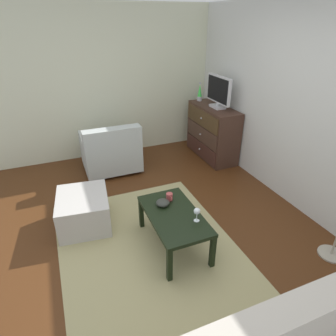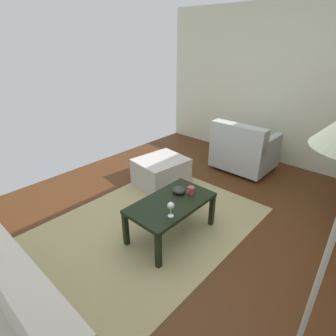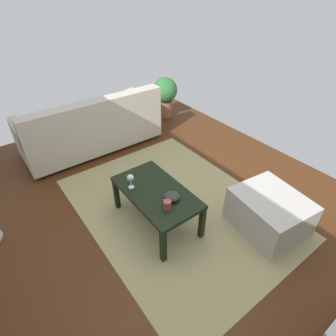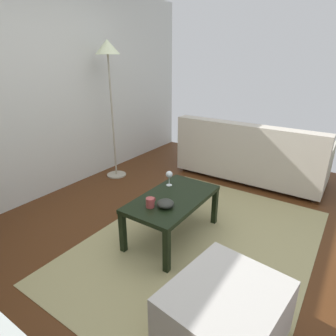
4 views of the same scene
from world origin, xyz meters
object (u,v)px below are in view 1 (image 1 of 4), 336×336
at_px(wine_glass, 197,212).
at_px(ottoman, 84,210).
at_px(tv, 219,91).
at_px(bowl_decorative, 163,203).
at_px(coffee_table, 174,218).
at_px(mug, 170,197).
at_px(lava_lamp, 200,93).
at_px(armchair, 111,151).
at_px(dresser, 212,132).

height_order(wine_glass, ottoman, wine_glass).
xyz_separation_m(tv, bowl_decorative, (1.67, -1.66, -0.74)).
bearing_deg(wine_glass, coffee_table, -139.11).
height_order(mug, ottoman, mug).
distance_m(tv, lava_lamp, 0.55).
height_order(armchair, ottoman, armchair).
relative_size(dresser, armchair, 1.27).
height_order(tv, mug, tv).
bearing_deg(bowl_decorative, coffee_table, 15.31).
xyz_separation_m(coffee_table, armchair, (-2.07, -0.24, -0.03)).
relative_size(coffee_table, wine_glass, 6.06).
height_order(lava_lamp, bowl_decorative, lava_lamp).
distance_m(dresser, tv, 0.74).
height_order(lava_lamp, wine_glass, lava_lamp).
bearing_deg(lava_lamp, wine_glass, -27.89).
bearing_deg(lava_lamp, mug, -34.92).
bearing_deg(bowl_decorative, tv, 135.11).
height_order(dresser, ottoman, dresser).
height_order(dresser, lava_lamp, lava_lamp).
height_order(tv, coffee_table, tv).
relative_size(lava_lamp, armchair, 0.37).
height_order(coffee_table, wine_glass, wine_glass).
xyz_separation_m(tv, wine_glass, (2.06, -1.43, -0.66)).
xyz_separation_m(dresser, ottoman, (1.16, -2.46, -0.26)).
distance_m(dresser, armchair, 1.83).
bearing_deg(coffee_table, lava_lamp, 147.19).
bearing_deg(armchair, bowl_decorative, 5.62).
relative_size(dresser, wine_glass, 7.19).
height_order(dresser, armchair, dresser).
bearing_deg(mug, lava_lamp, 145.08).
relative_size(bowl_decorative, ottoman, 0.22).
bearing_deg(dresser, wine_glass, -33.65).
bearing_deg(ottoman, bowl_decorative, 55.41).
xyz_separation_m(coffee_table, ottoman, (-0.76, -0.88, -0.17)).
height_order(tv, armchair, tv).
bearing_deg(wine_glass, tv, 145.11).
height_order(wine_glass, mug, wine_glass).
bearing_deg(lava_lamp, ottoman, -56.12).
xyz_separation_m(dresser, wine_glass, (2.12, -1.41, 0.08)).
distance_m(tv, armchair, 2.05).
relative_size(coffee_table, mug, 8.35).
bearing_deg(armchair, mug, 9.32).
relative_size(tv, ottoman, 0.95).
xyz_separation_m(tv, coffee_table, (1.86, -1.61, -0.83)).
bearing_deg(coffee_table, dresser, 140.54).
xyz_separation_m(dresser, lava_lamp, (-0.46, -0.04, 0.61)).
xyz_separation_m(coffee_table, mug, (-0.27, 0.06, 0.10)).
bearing_deg(ottoman, mug, 61.97).
distance_m(dresser, mug, 2.25).
xyz_separation_m(dresser, mug, (1.66, -1.52, 0.01)).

